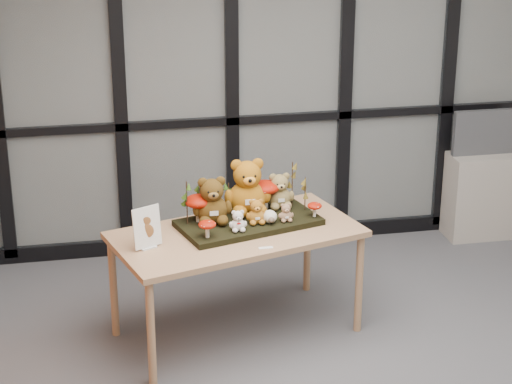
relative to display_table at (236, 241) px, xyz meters
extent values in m
plane|color=#BBB9B1|center=(0.67, 1.45, 0.74)|extent=(5.00, 0.00, 5.00)
cube|color=#2D383F|center=(0.67, 1.42, 0.74)|extent=(4.90, 0.02, 2.70)
cube|color=black|center=(0.67, 1.42, -0.60)|extent=(4.90, 0.06, 0.12)
cube|color=black|center=(0.67, 1.42, 0.39)|extent=(4.90, 0.06, 0.06)
cube|color=black|center=(-0.63, 1.42, 0.74)|extent=(0.10, 0.06, 2.70)
cube|color=black|center=(0.22, 1.42, 0.74)|extent=(0.10, 0.06, 2.70)
cube|color=black|center=(1.12, 1.42, 0.74)|extent=(0.10, 0.06, 2.70)
cube|color=black|center=(1.97, 1.42, 0.74)|extent=(0.10, 0.06, 2.70)
cube|color=#A77E5A|center=(0.00, 0.00, 0.05)|extent=(1.71, 1.18, 0.04)
cylinder|color=#A77E5A|center=(-0.61, -0.53, -0.32)|extent=(0.05, 0.05, 0.69)
cylinder|color=#A77E5A|center=(-0.79, 0.13, -0.32)|extent=(0.05, 0.05, 0.69)
cylinder|color=#A77E5A|center=(0.79, -0.13, -0.32)|extent=(0.05, 0.05, 0.69)
cylinder|color=#A77E5A|center=(0.61, 0.53, -0.32)|extent=(0.05, 0.05, 0.69)
cube|color=black|center=(0.10, 0.09, 0.09)|extent=(0.99, 0.68, 0.04)
cube|color=silver|center=(-0.58, -0.15, 0.07)|extent=(0.12, 0.10, 0.01)
cube|color=white|center=(-0.58, -0.15, 0.20)|extent=(0.18, 0.11, 0.26)
ellipsoid|color=brown|center=(-0.58, -0.15, 0.18)|extent=(0.08, 0.01, 0.09)
ellipsoid|color=brown|center=(-0.58, -0.15, 0.25)|extent=(0.05, 0.01, 0.05)
cube|color=white|center=(0.13, -0.29, 0.07)|extent=(0.09, 0.03, 0.00)
cube|color=#9E968D|center=(2.24, 1.23, -0.31)|extent=(0.53, 0.31, 0.71)
cube|color=#4A4C51|center=(2.24, 1.25, 0.22)|extent=(0.52, 0.05, 0.37)
cube|color=black|center=(2.24, 1.22, 0.22)|extent=(0.45, 0.00, 0.30)
camera|label=1|loc=(-0.93, -5.37, 2.40)|focal=65.00mm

